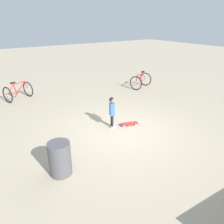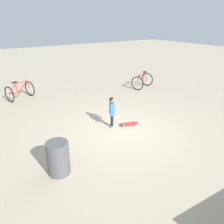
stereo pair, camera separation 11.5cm
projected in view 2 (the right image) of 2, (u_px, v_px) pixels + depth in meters
name	position (u px, v px, depth m)	size (l,w,h in m)	color
ground_plane	(122.00, 132.00, 7.01)	(50.00, 50.00, 0.00)	tan
child_person	(112.00, 109.00, 7.05)	(0.29, 0.32, 1.06)	black
skateboard	(129.00, 124.00, 7.40)	(0.37, 0.64, 0.07)	#B22D2D
bicycle_near	(142.00, 81.00, 11.33)	(1.02, 1.24, 0.85)	black
bicycle_mid	(20.00, 91.00, 9.73)	(1.05, 1.25, 0.85)	black
trash_bin	(58.00, 158.00, 4.98)	(0.52, 0.52, 0.82)	#4C4C51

